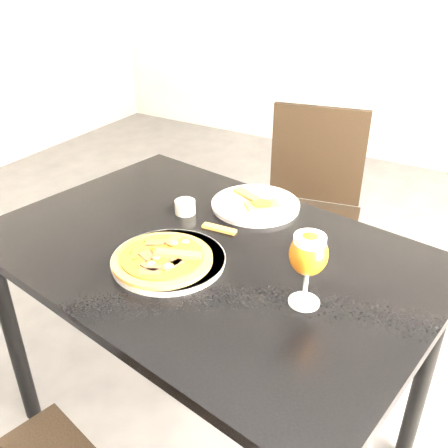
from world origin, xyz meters
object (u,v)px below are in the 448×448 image
Objects in this scene: chair_far at (309,208)px; pizza at (163,258)px; dining_table at (207,276)px; beer_glass at (309,255)px.

pizza is at bearing -103.30° from chair_far.
dining_table is 0.40m from beer_glass.
beer_glass is (0.37, 0.04, 0.11)m from pizza.
beer_glass reaches higher than pizza.
dining_table is 5.16× the size of pizza.
chair_far is 1.05m from beer_glass.
pizza is at bearing -101.61° from dining_table.
beer_glass reaches higher than chair_far.
beer_glass reaches higher than dining_table.
pizza reaches higher than dining_table.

